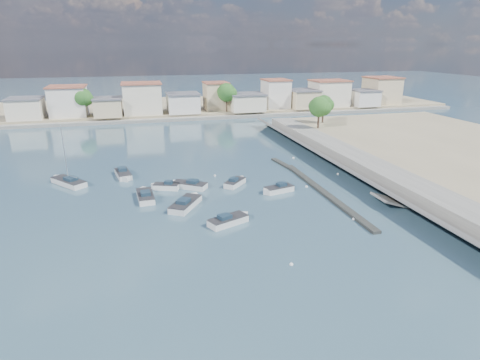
# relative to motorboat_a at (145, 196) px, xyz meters

# --- Properties ---
(ground) EXTENTS (400.00, 400.00, 0.00)m
(ground) POSITION_rel_motorboat_a_xyz_m (16.86, 25.73, -0.38)
(ground) COLOR #2A4254
(ground) RESTS_ON ground
(seawall_walkway) EXTENTS (5.00, 90.00, 1.80)m
(seawall_walkway) POSITION_rel_motorboat_a_xyz_m (35.36, -1.27, 0.52)
(seawall_walkway) COLOR slate
(seawall_walkway) RESTS_ON ground
(breakwater) EXTENTS (2.00, 31.02, 0.35)m
(breakwater) POSITION_rel_motorboat_a_xyz_m (23.76, -1.58, -0.21)
(breakwater) COLOR black
(breakwater) RESTS_ON ground
(far_shore_land) EXTENTS (160.00, 40.00, 1.40)m
(far_shore_land) POSITION_rel_motorboat_a_xyz_m (16.86, 77.73, 0.32)
(far_shore_land) COLOR gray
(far_shore_land) RESTS_ON ground
(far_shore_quay) EXTENTS (160.00, 2.50, 0.80)m
(far_shore_quay) POSITION_rel_motorboat_a_xyz_m (16.86, 56.73, 0.02)
(far_shore_quay) COLOR slate
(far_shore_quay) RESTS_ON ground
(far_town) EXTENTS (113.01, 12.80, 8.35)m
(far_town) POSITION_rel_motorboat_a_xyz_m (27.57, 62.65, 4.56)
(far_town) COLOR beige
(far_town) RESTS_ON far_shore_land
(shore_trees) EXTENTS (74.56, 38.32, 7.92)m
(shore_trees) POSITION_rel_motorboat_a_xyz_m (25.20, 53.85, 5.84)
(shore_trees) COLOR #38281E
(shore_trees) RESTS_ON ground
(motorboat_a) EXTENTS (2.32, 5.67, 1.48)m
(motorboat_a) POSITION_rel_motorboat_a_xyz_m (0.00, 0.00, 0.00)
(motorboat_a) COLOR silver
(motorboat_a) RESTS_ON ground
(motorboat_b) EXTENTS (3.86, 3.99, 1.48)m
(motorboat_b) POSITION_rel_motorboat_a_xyz_m (12.97, 2.21, -0.00)
(motorboat_b) COLOR silver
(motorboat_b) RESTS_ON ground
(motorboat_c) EXTENTS (5.14, 4.35, 1.48)m
(motorboat_c) POSITION_rel_motorboat_a_xyz_m (6.08, 2.81, 0.00)
(motorboat_c) COLOR silver
(motorboat_c) RESTS_ON ground
(motorboat_d) EXTENTS (4.66, 2.61, 1.48)m
(motorboat_d) POSITION_rel_motorboat_a_xyz_m (17.86, -2.15, -0.00)
(motorboat_d) COLOR silver
(motorboat_d) RESTS_ON ground
(motorboat_e) EXTENTS (4.82, 5.83, 1.48)m
(motorboat_e) POSITION_rel_motorboat_a_xyz_m (4.96, -4.07, -0.00)
(motorboat_e) COLOR silver
(motorboat_e) RESTS_ON ground
(motorboat_f) EXTENTS (3.99, 2.60, 1.48)m
(motorboat_f) POSITION_rel_motorboat_a_xyz_m (2.85, 3.01, -0.00)
(motorboat_f) COLOR silver
(motorboat_f) RESTS_ON ground
(motorboat_g) EXTENTS (2.80, 5.63, 1.48)m
(motorboat_g) POSITION_rel_motorboat_a_xyz_m (-2.91, 10.22, 0.00)
(motorboat_g) COLOR silver
(motorboat_g) RESTS_ON ground
(motorboat_h) EXTENTS (5.16, 3.49, 1.48)m
(motorboat_h) POSITION_rel_motorboat_a_xyz_m (9.07, -10.49, -0.00)
(motorboat_h) COLOR silver
(motorboat_h) RESTS_ON ground
(sailboat) EXTENTS (5.52, 6.15, 9.00)m
(sailboat) POSITION_rel_motorboat_a_xyz_m (-10.79, 8.79, 0.03)
(sailboat) COLOR silver
(sailboat) RESTS_ON ground
(mooring_buoys) EXTENTS (19.38, 34.82, 0.38)m
(mooring_buoys) POSITION_rel_motorboat_a_xyz_m (20.96, -1.92, -0.33)
(mooring_buoys) COLOR white
(mooring_buoys) RESTS_ON ground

